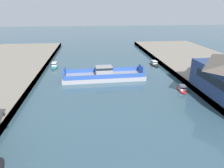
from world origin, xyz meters
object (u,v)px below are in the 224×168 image
Objects in this scene: moored_boat_near_left at (54,65)px; moored_boat_mid_left at (154,64)px; chain_ferry at (104,75)px; moored_boat_near_right at (182,89)px.

moored_boat_near_left is 32.49m from moored_boat_mid_left.
chain_ferry is 4.08× the size of moored_boat_near_right.
moored_boat_near_left is 0.97× the size of moored_boat_mid_left.
moored_boat_near_right is at bearing -35.92° from moored_boat_near_left.
moored_boat_near_left is at bearing 144.08° from moored_boat_near_right.
moored_boat_near_right is 0.86× the size of moored_boat_mid_left.
moored_boat_mid_left is at bearing 34.31° from chain_ferry.
chain_ferry reaches higher than moored_boat_near_left.
moored_boat_near_left is (-14.89, 13.18, -0.47)m from chain_ferry.
chain_ferry is 21.29m from moored_boat_mid_left.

